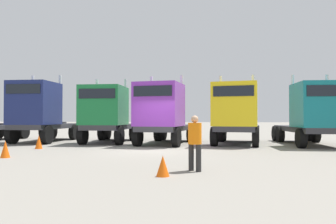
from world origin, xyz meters
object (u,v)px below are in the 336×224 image
Objects in this scene: semi_truck_navy at (40,111)px; traffic_cone_near at (39,142)px; semi_truck_green at (107,113)px; semi_truck_teal at (314,114)px; traffic_cone_mid at (5,149)px; visitor_in_hivis at (195,139)px; semi_truck_yellow at (236,113)px; semi_truck_purple at (163,113)px; traffic_cone_far at (163,166)px.

traffic_cone_near is at bearing 28.22° from semi_truck_navy.
semi_truck_green is 12.00m from semi_truck_teal.
traffic_cone_mid is (-1.43, -7.43, -1.50)m from semi_truck_green.
semi_truck_teal is at bearing 87.58° from semi_truck_navy.
semi_truck_teal reaches higher than traffic_cone_near.
semi_truck_yellow is at bearing -154.58° from visitor_in_hivis.
semi_truck_navy is 14.00m from visitor_in_hivis.
semi_truck_navy is 1.05× the size of semi_truck_green.
visitor_in_hivis is (10.55, -9.15, -1.04)m from semi_truck_navy.
semi_truck_green reaches higher than visitor_in_hivis.
semi_truck_yellow reaches higher than semi_truck_teal.
semi_truck_purple is 3.97× the size of visitor_in_hivis.
traffic_cone_near is (-14.16, -3.81, -1.44)m from semi_truck_teal.
semi_truck_navy reaches higher than traffic_cone_mid.
traffic_cone_far is (6.80, -2.86, -0.06)m from traffic_cone_mid.
semi_truck_green is 3.70× the size of visitor_in_hivis.
traffic_cone_near is at bearing -87.67° from visitor_in_hivis.
semi_truck_yellow is at bearing 103.11° from semi_truck_purple.
semi_truck_purple reaches higher than traffic_cone_near.
traffic_cone_far is (5.37, -10.29, -1.56)m from semi_truck_green.
traffic_cone_mid is 7.38m from traffic_cone_far.
traffic_cone_near is (-5.76, -3.33, -1.50)m from semi_truck_purple.
traffic_cone_mid is at bearing -13.69° from semi_truck_green.
semi_truck_teal is at bearing -177.07° from visitor_in_hivis.
visitor_in_hivis is (2.55, -8.74, -0.90)m from semi_truck_purple.
semi_truck_navy is 8.00m from traffic_cone_mid.
semi_truck_yellow is 10.62m from traffic_cone_far.
semi_truck_purple is 6.82m from traffic_cone_near.
visitor_in_hivis is at bearing 30.62° from semi_truck_green.
semi_truck_purple is at bearing -91.22° from semi_truck_teal.
traffic_cone_mid is at bearing 157.17° from traffic_cone_far.
semi_truck_purple is 9.15m from visitor_in_hivis.
semi_truck_navy is 4.66m from traffic_cone_near.
semi_truck_green is 0.93× the size of semi_truck_purple.
semi_truck_navy reaches higher than semi_truck_purple.
semi_truck_purple is at bearing 30.08° from traffic_cone_near.
semi_truck_yellow is (12.17, 0.12, -0.16)m from semi_truck_navy.
semi_truck_green is 11.20m from visitor_in_hivis.
traffic_cone_near is (2.24, -3.75, -1.64)m from semi_truck_navy.
traffic_cone_far is at bearing -40.22° from traffic_cone_near.
semi_truck_yellow reaches higher than semi_truck_green.
traffic_cone_mid reaches higher than traffic_cone_far.
semi_truck_purple is at bearing 100.36° from traffic_cone_far.
traffic_cone_mid is (0.73, -3.50, -0.00)m from traffic_cone_near.
semi_truck_purple is at bearing -75.79° from semi_truck_yellow.
semi_truck_navy is at bearing 120.86° from traffic_cone_near.
traffic_cone_far is (-0.78, -0.97, -0.66)m from visitor_in_hivis.
traffic_cone_mid is at bearing 19.62° from semi_truck_navy.
visitor_in_hivis is at bearing 46.42° from semi_truck_navy.
semi_truck_purple is at bearing 53.68° from traffic_cone_mid.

